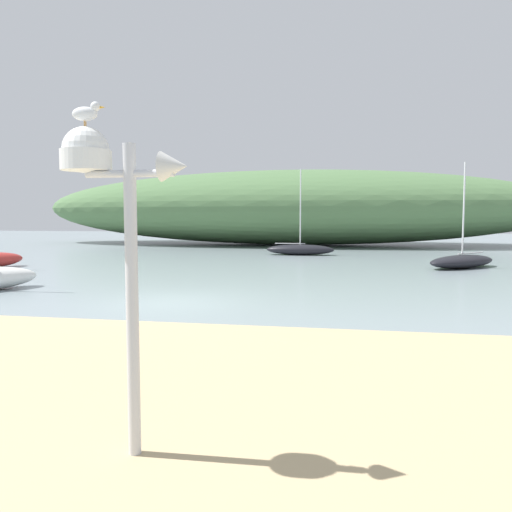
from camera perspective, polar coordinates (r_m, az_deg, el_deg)
ground_plane at (r=14.98m, az=-9.68°, el=-5.14°), size 120.00×120.00×0.00m
distant_hill at (r=43.85m, az=4.07°, el=5.44°), size 44.44×12.88×6.33m
mast_structure at (r=5.04m, az=-16.47°, el=7.28°), size 1.24×0.48×3.15m
seagull_on_radar at (r=5.21m, az=-18.46°, el=15.03°), size 0.32×0.14×0.23m
sailboat_west_reach at (r=26.19m, az=22.09°, el=-0.53°), size 4.19×4.10×5.02m
sailboat_east_reach at (r=32.25m, az=4.97°, el=0.75°), size 4.30×1.40×5.40m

